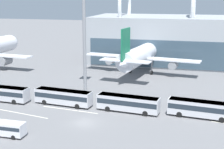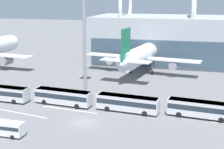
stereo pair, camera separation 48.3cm
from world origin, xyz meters
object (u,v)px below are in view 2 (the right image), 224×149
(airliner_at_gate_far, at_px, (143,54))
(floodlight_mast, at_px, (84,23))
(shuttle_bus_1, at_px, (63,96))
(shuttle_bus_3, at_px, (201,108))
(shuttle_bus_2, at_px, (128,103))
(service_van_foreground, at_px, (6,128))
(shuttle_bus_0, at_px, (2,92))

(airliner_at_gate_far, bearing_deg, floodlight_mast, 163.57)
(shuttle_bus_1, bearing_deg, shuttle_bus_3, 5.13)
(airliner_at_gate_far, height_order, shuttle_bus_3, airliner_at_gate_far)
(shuttle_bus_2, relative_size, shuttle_bus_3, 1.00)
(floodlight_mast, bearing_deg, service_van_foreground, -97.19)
(service_van_foreground, xyz_separation_m, floodlight_mast, (3.48, 27.62, 13.90))
(shuttle_bus_0, relative_size, shuttle_bus_3, 0.99)
(shuttle_bus_1, distance_m, shuttle_bus_2, 13.27)
(airliner_at_gate_far, bearing_deg, shuttle_bus_2, -166.49)
(service_van_foreground, relative_size, floodlight_mast, 0.23)
(airliner_at_gate_far, distance_m, shuttle_bus_0, 40.33)
(shuttle_bus_3, height_order, floodlight_mast, floodlight_mast)
(shuttle_bus_1, distance_m, floodlight_mast, 17.51)
(shuttle_bus_1, height_order, shuttle_bus_3, same)
(shuttle_bus_2, xyz_separation_m, shuttle_bus_3, (13.25, 0.16, 0.00))
(airliner_at_gate_far, xyz_separation_m, shuttle_bus_1, (-10.35, -31.85, -3.48))
(airliner_at_gate_far, xyz_separation_m, shuttle_bus_0, (-23.60, -32.52, -3.48))
(shuttle_bus_0, height_order, shuttle_bus_1, same)
(service_van_foreground, bearing_deg, shuttle_bus_2, -134.52)
(shuttle_bus_3, relative_size, floodlight_mast, 0.47)
(airliner_at_gate_far, relative_size, shuttle_bus_1, 2.92)
(airliner_at_gate_far, xyz_separation_m, floodlight_mast, (-9.58, -20.66, 9.97))
(shuttle_bus_0, distance_m, shuttle_bus_1, 13.27)
(service_van_foreground, bearing_deg, shuttle_bus_0, -55.24)
(airliner_at_gate_far, distance_m, shuttle_bus_3, 36.40)
(shuttle_bus_2, height_order, shuttle_bus_3, same)
(shuttle_bus_0, bearing_deg, floodlight_mast, 44.14)
(shuttle_bus_2, height_order, floodlight_mast, floodlight_mast)
(shuttle_bus_0, xyz_separation_m, shuttle_bus_2, (26.50, -0.08, 0.00))
(shuttle_bus_1, bearing_deg, shuttle_bus_0, -170.69)
(floodlight_mast, bearing_deg, shuttle_bus_1, -93.98)
(shuttle_bus_3, distance_m, service_van_foreground, 33.23)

